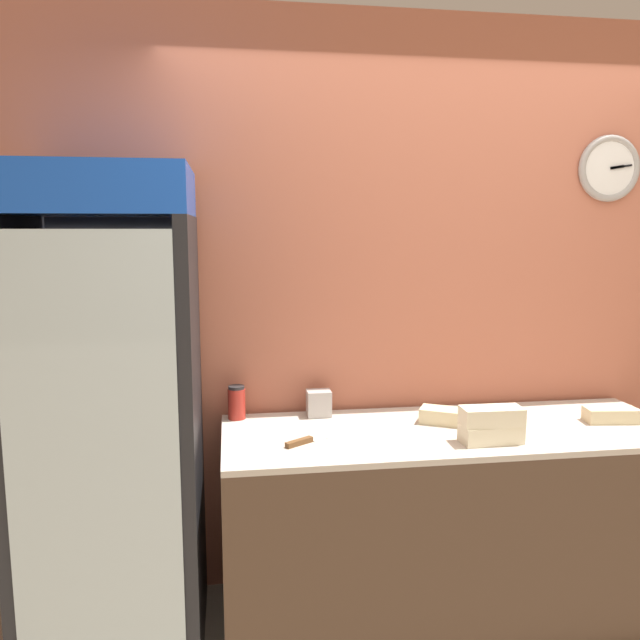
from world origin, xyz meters
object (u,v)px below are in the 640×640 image
Objects in this scene: beverage_cooler at (113,395)px; sandwich_flat_left at (450,417)px; napkin_dispenser at (319,403)px; sandwich_stack_bottom at (491,434)px; condiment_jar at (237,402)px; chefs_knife at (310,440)px; sandwich_flat_right at (611,415)px; sandwich_stack_middle at (492,416)px.

beverage_cooler is 6.88× the size of sandwich_flat_left.
beverage_cooler is 16.26× the size of napkin_dispenser.
sandwich_stack_bottom is 1.12m from condiment_jar.
condiment_jar reaches higher than sandwich_stack_bottom.
sandwich_stack_bottom is at bearing -9.22° from chefs_knife.
beverage_cooler is at bearing -165.48° from napkin_dispenser.
sandwich_flat_left is at bearing -13.07° from condiment_jar.
beverage_cooler is 8.19× the size of sandwich_flat_right.
beverage_cooler is at bearing 171.51° from chefs_knife.
beverage_cooler is at bearing 178.48° from sandwich_flat_right.
chefs_knife is at bearing -8.49° from beverage_cooler.
sandwich_flat_left is at bearing 173.77° from sandwich_flat_right.
beverage_cooler reaches higher than sandwich_stack_bottom.
chefs_knife is (0.79, -0.12, -0.19)m from beverage_cooler.
condiment_jar reaches higher than sandwich_flat_right.
chefs_knife is (-1.37, -0.06, -0.02)m from sandwich_flat_right.
sandwich_stack_bottom reaches higher than sandwich_flat_right.
napkin_dispenser is at bearing -1.93° from condiment_jar.
sandwich_flat_left is 0.66m from chefs_knife.
sandwich_stack_middle is at bearing 0.00° from sandwich_stack_bottom.
sandwich_stack_bottom is 0.07m from sandwich_stack_middle.
napkin_dispenser is (0.09, 0.34, 0.05)m from chefs_knife.
beverage_cooler is 7.80× the size of sandwich_stack_bottom.
sandwich_stack_middle is 1.12m from condiment_jar.
condiment_jar is at bearing 166.93° from sandwich_flat_left.
beverage_cooler reaches higher than chefs_knife.
napkin_dispenser is at bearing 167.53° from sandwich_flat_right.
sandwich_stack_middle is 0.74m from chefs_knife.
sandwich_stack_bottom is at bearing -73.13° from sandwich_flat_left.
condiment_jar is at bearing 169.88° from sandwich_flat_right.
napkin_dispenser is at bearing 159.91° from sandwich_flat_left.
sandwich_flat_left is at bearing 106.87° from sandwich_stack_middle.
sandwich_stack_middle is (0.00, 0.00, 0.07)m from sandwich_stack_bottom.
sandwich_flat_right is at bearing -1.52° from beverage_cooler.
sandwich_flat_right is (0.65, 0.18, -0.08)m from sandwich_stack_middle.
sandwich_stack_bottom is at bearing -35.91° from napkin_dispenser.
sandwich_stack_middle reaches higher than napkin_dispenser.
sandwich_stack_bottom is at bearing -164.56° from sandwich_flat_right.
sandwich_flat_right is at bearing 2.54° from chefs_knife.
beverage_cooler reaches higher than napkin_dispenser.
sandwich_stack_middle reaches higher than sandwich_flat_left.
condiment_jar is (-1.02, 0.48, 0.04)m from sandwich_stack_bottom.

